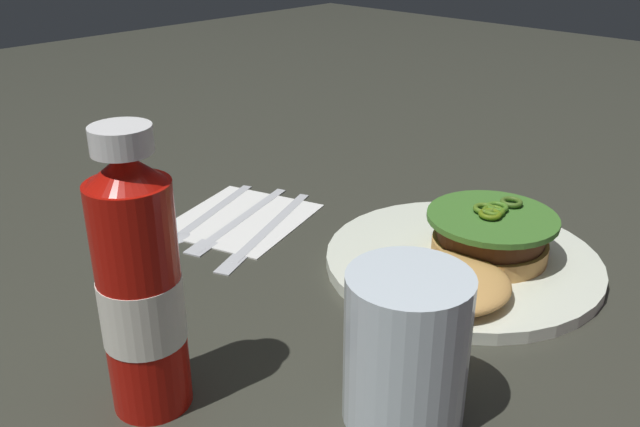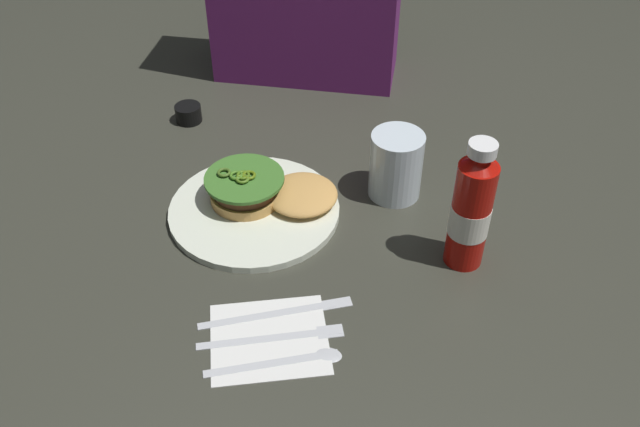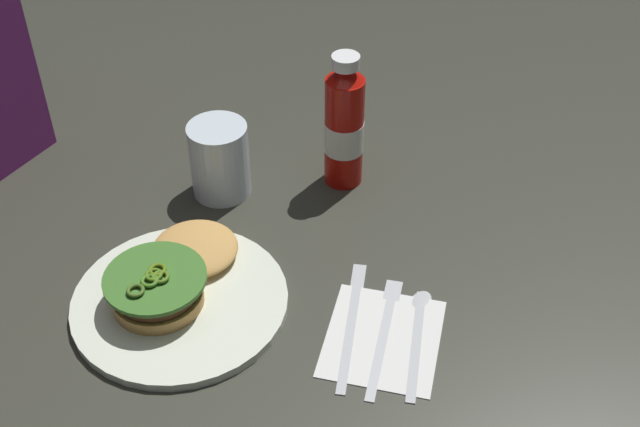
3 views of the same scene
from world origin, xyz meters
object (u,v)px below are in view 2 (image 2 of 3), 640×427
object	(u,v)px
burger_sandwich	(266,190)
fork_utensil	(283,335)
dinner_plate	(254,210)
condiment_cup	(188,113)
water_glass	(396,165)
napkin	(269,338)
butter_knife	(286,310)
ketchup_bottle	(471,211)
spoon_utensil	(293,358)

from	to	relation	value
burger_sandwich	fork_utensil	distance (m)	0.29
dinner_plate	condiment_cup	xyz separation A→B (m)	(-0.19, 0.25, 0.01)
dinner_plate	water_glass	bearing A→B (deg)	22.61
dinner_plate	napkin	bearing A→B (deg)	-71.99
burger_sandwich	condiment_cup	world-z (taller)	burger_sandwich
dinner_plate	burger_sandwich	bearing A→B (deg)	55.36
water_glass	butter_knife	world-z (taller)	water_glass
water_glass	fork_utensil	world-z (taller)	water_glass
ketchup_bottle	water_glass	bearing A→B (deg)	129.14
ketchup_bottle	butter_knife	xyz separation A→B (m)	(-0.25, -0.15, -0.09)
burger_sandwich	butter_knife	world-z (taller)	burger_sandwich
ketchup_bottle	napkin	world-z (taller)	ketchup_bottle
water_glass	napkin	bearing A→B (deg)	-111.98
butter_knife	napkin	bearing A→B (deg)	-104.40
burger_sandwich	napkin	size ratio (longest dim) A/B	1.37
spoon_utensil	water_glass	bearing A→B (deg)	75.04
ketchup_bottle	condiment_cup	world-z (taller)	ketchup_bottle
ketchup_bottle	water_glass	world-z (taller)	ketchup_bottle
condiment_cup	fork_utensil	size ratio (longest dim) A/B	0.26
burger_sandwich	fork_utensil	world-z (taller)	burger_sandwich
condiment_cup	butter_knife	world-z (taller)	condiment_cup
condiment_cup	fork_utensil	bearing A→B (deg)	-59.48
water_glass	spoon_utensil	size ratio (longest dim) A/B	0.66
condiment_cup	spoon_utensil	size ratio (longest dim) A/B	0.29
dinner_plate	water_glass	size ratio (longest dim) A/B	2.42
condiment_cup	dinner_plate	bearing A→B (deg)	-52.39
water_glass	butter_knife	distance (m)	0.33
napkin	butter_knife	bearing A→B (deg)	75.60
burger_sandwich	butter_knife	distance (m)	0.24
burger_sandwich	condiment_cup	size ratio (longest dim) A/B	4.30
dinner_plate	butter_knife	size ratio (longest dim) A/B	1.34
napkin	water_glass	bearing A→B (deg)	68.02
ketchup_bottle	butter_knife	world-z (taller)	ketchup_bottle
water_glass	butter_knife	size ratio (longest dim) A/B	0.55
napkin	ketchup_bottle	bearing A→B (deg)	38.02
ketchup_bottle	fork_utensil	size ratio (longest dim) A/B	1.09
butter_knife	dinner_plate	bearing A→B (deg)	115.18
burger_sandwich	dinner_plate	bearing A→B (deg)	-124.64
burger_sandwich	ketchup_bottle	xyz separation A→B (m)	(0.32, -0.08, 0.07)
dinner_plate	condiment_cup	size ratio (longest dim) A/B	5.55
ketchup_bottle	burger_sandwich	bearing A→B (deg)	166.90
burger_sandwich	water_glass	size ratio (longest dim) A/B	1.88
dinner_plate	condiment_cup	bearing A→B (deg)	127.61
ketchup_bottle	spoon_utensil	world-z (taller)	ketchup_bottle
napkin	condiment_cup	bearing A→B (deg)	118.63
dinner_plate	napkin	xyz separation A→B (m)	(0.08, -0.25, -0.00)
condiment_cup	fork_utensil	xyz separation A→B (m)	(0.29, -0.50, -0.01)
fork_utensil	butter_knife	distance (m)	0.05
ketchup_bottle	napkin	distance (m)	0.34
dinner_plate	fork_utensil	xyz separation A→B (m)	(0.10, -0.25, -0.00)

